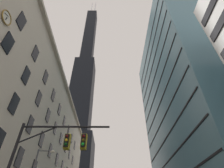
% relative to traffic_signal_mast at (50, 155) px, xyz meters
% --- Properties ---
extents(station_building, '(17.42, 60.93, 28.23)m').
position_rel_traffic_signal_mast_xyz_m(station_building, '(-15.13, 20.89, 8.61)').
color(station_building, beige).
rests_on(station_building, ground).
extents(dark_skyscraper, '(22.07, 22.07, 215.68)m').
position_rel_traffic_signal_mast_xyz_m(dark_skyscraper, '(-17.36, 90.12, 57.49)').
color(dark_skyscraper, black).
rests_on(dark_skyscraper, ground).
extents(glass_office_midrise, '(16.35, 34.34, 49.87)m').
position_rel_traffic_signal_mast_xyz_m(glass_office_midrise, '(23.37, 22.49, 19.44)').
color(glass_office_midrise, teal).
rests_on(glass_office_midrise, ground).
extents(traffic_signal_mast, '(6.48, 0.63, 7.59)m').
position_rel_traffic_signal_mast_xyz_m(traffic_signal_mast, '(0.00, 0.00, 0.00)').
color(traffic_signal_mast, black).
rests_on(traffic_signal_mast, sidewalk_left).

